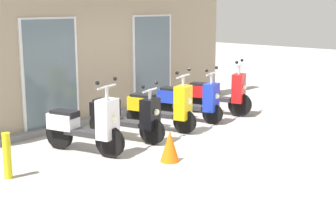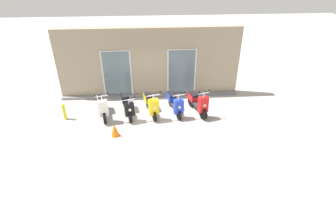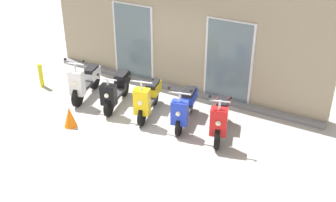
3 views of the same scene
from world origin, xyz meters
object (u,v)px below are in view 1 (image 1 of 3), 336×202
object	(u,v)px
curb_bollard	(7,156)
scooter_white	(85,126)
scooter_blue	(190,100)
scooter_black	(126,116)
traffic_cone	(170,146)
scooter_yellow	(162,107)
scooter_red	(219,94)

from	to	relation	value
curb_bollard	scooter_white	bearing A→B (deg)	3.79
scooter_blue	curb_bollard	bearing A→B (deg)	-177.32
scooter_black	traffic_cone	xyz separation A→B (m)	(-0.38, -1.43, -0.22)
traffic_cone	scooter_blue	bearing A→B (deg)	32.09
scooter_blue	traffic_cone	size ratio (longest dim) A/B	3.00
scooter_yellow	scooter_blue	xyz separation A→B (m)	(1.01, 0.08, -0.02)
scooter_red	scooter_white	bearing A→B (deg)	-179.47
scooter_blue	scooter_yellow	bearing A→B (deg)	-175.26
scooter_white	curb_bollard	bearing A→B (deg)	-176.21
scooter_yellow	traffic_cone	size ratio (longest dim) A/B	2.99
scooter_red	traffic_cone	distance (m)	3.65
scooter_yellow	scooter_white	bearing A→B (deg)	-179.22
curb_bollard	traffic_cone	bearing A→B (deg)	-30.43
curb_bollard	scooter_red	bearing A→B (deg)	1.45
scooter_blue	scooter_red	world-z (taller)	scooter_red
scooter_white	scooter_blue	world-z (taller)	scooter_white
curb_bollard	traffic_cone	xyz separation A→B (m)	(2.18, -1.28, -0.09)
scooter_white	curb_bollard	xyz separation A→B (m)	(-1.55, -0.10, -0.14)
scooter_white	traffic_cone	bearing A→B (deg)	-65.57
scooter_black	scooter_red	xyz separation A→B (m)	(2.97, -0.01, 0.01)
scooter_white	scooter_blue	xyz separation A→B (m)	(3.02, 0.11, -0.01)
scooter_yellow	curb_bollard	bearing A→B (deg)	-177.91
scooter_red	curb_bollard	size ratio (longest dim) A/B	2.27
scooter_blue	curb_bollard	distance (m)	4.58
scooter_blue	traffic_cone	bearing A→B (deg)	-147.91
scooter_black	scooter_red	size ratio (longest dim) A/B	1.01
scooter_red	scooter_yellow	bearing A→B (deg)	-179.71
scooter_white	traffic_cone	xyz separation A→B (m)	(0.63, -1.39, -0.23)
curb_bollard	scooter_black	bearing A→B (deg)	3.31
scooter_black	scooter_red	bearing A→B (deg)	-0.16
scooter_black	scooter_yellow	bearing A→B (deg)	-1.06
curb_bollard	scooter_yellow	bearing A→B (deg)	2.09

